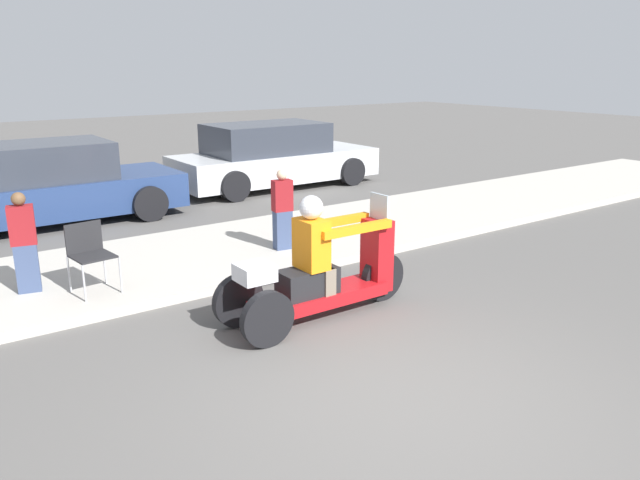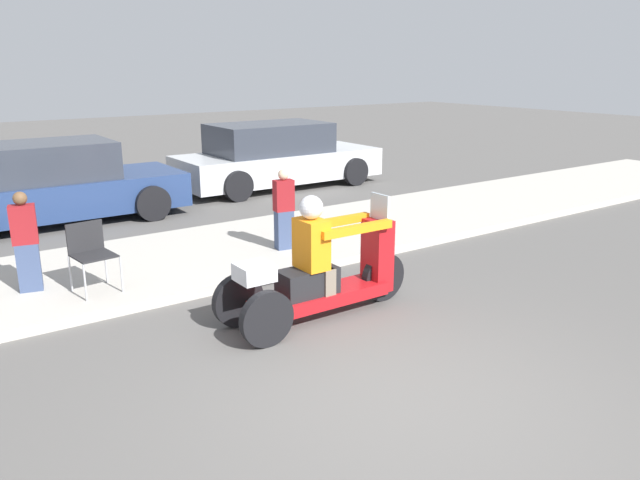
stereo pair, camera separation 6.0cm
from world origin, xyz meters
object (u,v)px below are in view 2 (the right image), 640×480
object	(u,v)px
parked_car_lot_left	(276,157)
spectator_mid_group	(26,244)
folding_chair_curbside	(90,249)
motorcycle_trike	(320,275)
spectator_near_curb	(284,211)
parked_car_lot_center	(51,185)

from	to	relation	value
parked_car_lot_left	spectator_mid_group	bearing A→B (deg)	-144.17
parked_car_lot_left	folding_chair_curbside	bearing A→B (deg)	-138.70
motorcycle_trike	spectator_mid_group	bearing A→B (deg)	136.18
spectator_near_curb	parked_car_lot_center	bearing A→B (deg)	119.41
motorcycle_trike	parked_car_lot_left	bearing A→B (deg)	62.55
motorcycle_trike	spectator_near_curb	xyz separation A→B (m)	(0.88, 2.18, 0.18)
spectator_mid_group	parked_car_lot_left	bearing A→B (deg)	35.83
folding_chair_curbside	spectator_near_curb	bearing A→B (deg)	2.95
spectator_near_curb	parked_car_lot_center	distance (m)	4.70
spectator_mid_group	parked_car_lot_left	size ratio (longest dim) A/B	0.26
motorcycle_trike	parked_car_lot_center	world-z (taller)	parked_car_lot_center
spectator_near_curb	motorcycle_trike	bearing A→B (deg)	-112.04
spectator_near_curb	parked_car_lot_left	size ratio (longest dim) A/B	0.25
folding_chair_curbside	parked_car_lot_left	bearing A→B (deg)	41.30
motorcycle_trike	parked_car_lot_center	distance (m)	6.43
folding_chair_curbside	spectator_mid_group	bearing A→B (deg)	146.82
motorcycle_trike	spectator_near_curb	size ratio (longest dim) A/B	2.01
spectator_near_curb	spectator_mid_group	bearing A→B (deg)	175.61
motorcycle_trike	parked_car_lot_left	size ratio (longest dim) A/B	0.50
parked_car_lot_left	parked_car_lot_center	distance (m)	5.01
parked_car_lot_center	motorcycle_trike	bearing A→B (deg)	-77.18
spectator_near_curb	folding_chair_curbside	size ratio (longest dim) A/B	1.44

